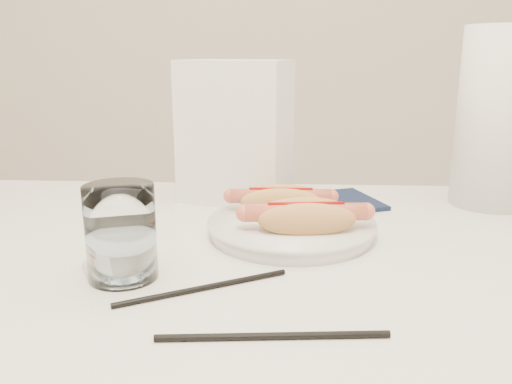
# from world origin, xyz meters

# --- Properties ---
(table) EXTENTS (1.20, 0.80, 0.75)m
(table) POSITION_xyz_m (0.00, 0.00, 0.69)
(table) COLOR white
(table) RESTS_ON ground
(plate) EXTENTS (0.29, 0.29, 0.02)m
(plate) POSITION_xyz_m (0.05, 0.09, 0.76)
(plate) COLOR white
(plate) RESTS_ON table
(hotdog_left) EXTENTS (0.15, 0.06, 0.04)m
(hotdog_left) POSITION_xyz_m (0.03, 0.14, 0.79)
(hotdog_left) COLOR tan
(hotdog_left) RESTS_ON plate
(hotdog_right) EXTENTS (0.17, 0.08, 0.05)m
(hotdog_right) POSITION_xyz_m (0.07, 0.05, 0.79)
(hotdog_right) COLOR tan
(hotdog_right) RESTS_ON plate
(water_glass) EXTENTS (0.08, 0.08, 0.11)m
(water_glass) POSITION_xyz_m (-0.15, -0.07, 0.81)
(water_glass) COLOR silver
(water_glass) RESTS_ON table
(chopstick_near) EXTENTS (0.18, 0.10, 0.01)m
(chopstick_near) POSITION_xyz_m (-0.05, -0.10, 0.75)
(chopstick_near) COLOR black
(chopstick_near) RESTS_ON table
(chopstick_far) EXTENTS (0.22, 0.03, 0.01)m
(chopstick_far) POSITION_xyz_m (0.03, -0.19, 0.75)
(chopstick_far) COLOR black
(chopstick_far) RESTS_ON table
(napkin_box) EXTENTS (0.21, 0.15, 0.25)m
(napkin_box) POSITION_xyz_m (-0.05, 0.27, 0.87)
(napkin_box) COLOR white
(napkin_box) RESTS_ON table
(navy_napkin) EXTENTS (0.17, 0.17, 0.01)m
(navy_napkin) POSITION_xyz_m (0.13, 0.26, 0.75)
(navy_napkin) COLOR #111B37
(navy_napkin) RESTS_ON table
(paper_towel_roll) EXTENTS (0.15, 0.15, 0.30)m
(paper_towel_roll) POSITION_xyz_m (0.39, 0.28, 0.90)
(paper_towel_roll) COLOR white
(paper_towel_roll) RESTS_ON table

